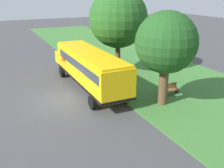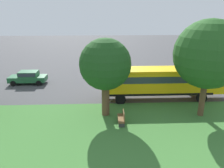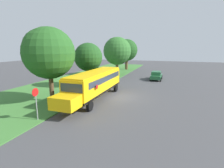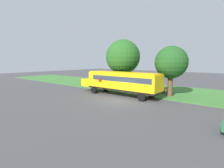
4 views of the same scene
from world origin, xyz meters
name	(u,v)px [view 4 (image 4 of 4)]	position (x,y,z in m)	size (l,w,h in m)	color
ground_plane	(117,101)	(0.00, 0.00, 0.00)	(120.00, 120.00, 0.00)	#424244
grass_verge	(155,90)	(-10.00, 0.00, 0.04)	(12.00, 80.00, 0.08)	#3D7533
school_bus	(121,81)	(-2.79, -1.59, 1.92)	(2.85, 12.42, 3.16)	yellow
oak_tree_beside_bus	(123,56)	(-6.89, -4.35, 5.43)	(5.43, 5.43, 8.02)	brown
oak_tree_roadside_mid	(171,62)	(-6.22, 3.79, 4.53)	(4.18, 4.18, 6.57)	brown
stop_sign	(93,78)	(-4.60, -8.91, 1.74)	(0.08, 0.68, 2.74)	gray
park_bench	(165,90)	(-7.83, 2.57, 0.47)	(1.61, 0.53, 0.92)	brown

